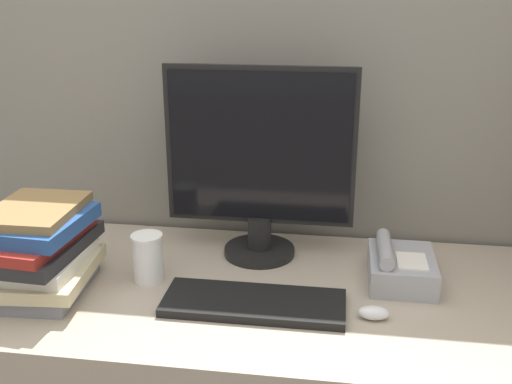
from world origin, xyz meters
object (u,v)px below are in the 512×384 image
Objects in this scene: mouse at (373,313)px; desk_telephone at (400,267)px; keyboard at (255,303)px; monitor at (260,166)px; coffee_cup at (148,258)px; book_stack at (37,251)px.

desk_telephone reaches higher than mouse.
mouse is (0.27, -0.01, 0.01)m from keyboard.
monitor reaches higher than coffee_cup.
coffee_cup reaches higher than desk_telephone.
keyboard is 6.02× the size of mouse.
coffee_cup reaches higher than keyboard.
monitor is at bearing 96.03° from keyboard.
mouse is 0.81m from book_stack.
monitor is at bearing 37.44° from coffee_cup.
monitor reaches higher than mouse.
book_stack is (-0.25, -0.09, 0.04)m from coffee_cup.
monitor is 2.48× the size of desk_telephone.
mouse is at bearing -1.32° from book_stack.
keyboard is (0.03, -0.29, -0.25)m from monitor.
monitor is 7.37× the size of mouse.
coffee_cup is at bearing 169.32° from mouse.
coffee_cup is 0.63m from desk_telephone.
book_stack is at bearing -168.76° from desk_telephone.
monitor is 0.37m from coffee_cup.
coffee_cup is (-0.55, 0.10, 0.05)m from mouse.
keyboard is at bearing -0.42° from book_stack.
coffee_cup is at bearing 19.30° from book_stack.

